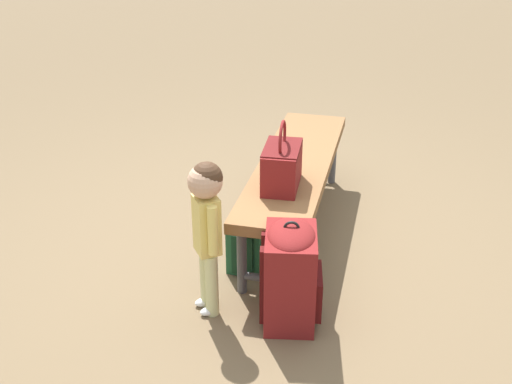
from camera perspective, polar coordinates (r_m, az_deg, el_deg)
The scene contains 6 objects.
ground_plane at distance 3.59m, azimuth -0.52°, elevation -5.86°, with size 40.00×40.00×0.00m, color brown.
park_bench at distance 3.69m, azimuth 3.54°, elevation 2.00°, with size 1.65×0.77×0.45m.
handbag at distance 3.31m, azimuth 2.34°, elevation 2.48°, with size 0.36×0.27×0.37m.
child_standing at distance 2.93m, azimuth -4.45°, elevation -2.20°, with size 0.17×0.18×0.79m.
backpack_large at distance 2.99m, azimuth 3.13°, elevation -7.18°, with size 0.39×0.36×0.54m.
backpack_small at distance 3.40m, azimuth -0.90°, elevation -4.81°, with size 0.19×0.21×0.31m.
Camera 1 is at (2.67, 1.41, 1.94)m, focal length 44.50 mm.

